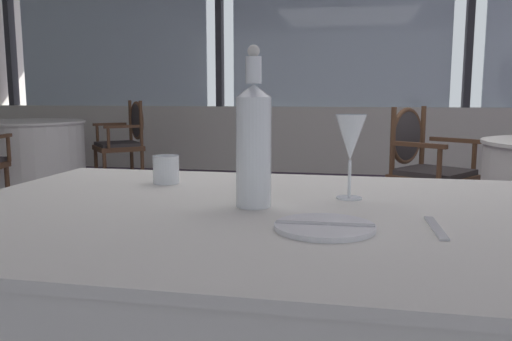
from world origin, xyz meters
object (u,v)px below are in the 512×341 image
object	(u,v)px
dining_chair_0_1	(126,137)
wine_glass	(351,139)
water_bottle	(254,142)
water_tumbler	(166,169)
dining_chair_1_1	(423,162)
side_plate	(325,227)

from	to	relation	value
dining_chair_0_1	wine_glass	bearing A→B (deg)	81.38
water_bottle	dining_chair_0_1	distance (m)	4.68
water_tumbler	dining_chair_1_1	world-z (taller)	dining_chair_1_1
water_bottle	dining_chair_1_1	distance (m)	2.63
dining_chair_0_1	dining_chair_1_1	world-z (taller)	dining_chair_0_1
water_bottle	wine_glass	xyz separation A→B (m)	(0.22, 0.13, -0.00)
water_tumbler	dining_chair_0_1	size ratio (longest dim) A/B	0.09
water_bottle	water_tumbler	size ratio (longest dim) A/B	4.51
wine_glass	dining_chair_1_1	size ratio (longest dim) A/B	0.23
wine_glass	water_tumbler	xyz separation A→B (m)	(-0.53, 0.13, -0.11)
side_plate	wine_glass	xyz separation A→B (m)	(0.04, 0.31, 0.14)
water_tumbler	dining_chair_0_1	bearing A→B (deg)	117.02
wine_glass	dining_chair_0_1	bearing A→B (deg)	122.14
wine_glass	water_bottle	bearing A→B (deg)	-148.40
dining_chair_1_1	side_plate	bearing A→B (deg)	-65.67
dining_chair_0_1	side_plate	bearing A→B (deg)	79.06
side_plate	water_bottle	size ratio (longest dim) A/B	0.53
side_plate	water_tumbler	bearing A→B (deg)	138.36
wine_glass	water_tumbler	world-z (taller)	wine_glass
wine_glass	dining_chair_0_1	distance (m)	4.67
side_plate	wine_glass	bearing A→B (deg)	82.76
water_bottle	water_tumbler	xyz separation A→B (m)	(-0.32, 0.26, -0.11)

